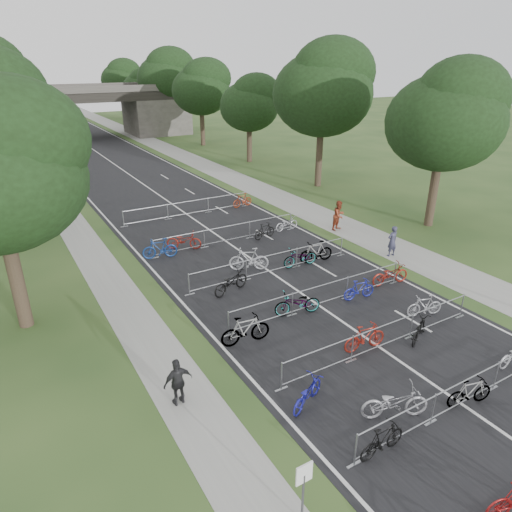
{
  "coord_description": "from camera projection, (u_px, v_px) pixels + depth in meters",
  "views": [
    {
      "loc": [
        -11.58,
        -2.92,
        10.19
      ],
      "look_at": [
        -0.87,
        15.18,
        1.1
      ],
      "focal_mm": 32.0,
      "sensor_mm": 36.0,
      "label": 1
    }
  ],
  "objects": [
    {
      "name": "barrier_row_3",
      "position": [
        321.0,
        296.0,
        20.24
      ],
      "size": [
        9.7,
        0.08,
        1.1
      ],
      "color": "#979A9F",
      "rests_on": "ground"
    },
    {
      "name": "bike_16",
      "position": [
        231.0,
        282.0,
        21.46
      ],
      "size": [
        2.23,
        1.32,
        1.11
      ],
      "primitive_type": "imported",
      "rotation": [
        0.0,
        0.0,
        1.87
      ],
      "color": "black",
      "rests_on": "ground"
    },
    {
      "name": "barrier_row_2",
      "position": [
        383.0,
        337.0,
        17.23
      ],
      "size": [
        9.7,
        0.08,
        1.1
      ],
      "color": "#979A9F",
      "rests_on": "ground"
    },
    {
      "name": "bike_4",
      "position": [
        382.0,
        440.0,
        12.61
      ],
      "size": [
        1.66,
        0.51,
        0.99
      ],
      "primitive_type": "imported",
      "rotation": [
        0.0,
        0.0,
        1.59
      ],
      "color": "black",
      "rests_on": "ground"
    },
    {
      "name": "pedestrian_b",
      "position": [
        339.0,
        215.0,
        29.29
      ],
      "size": [
        1.1,
        0.95,
        1.92
      ],
      "primitive_type": "imported",
      "rotation": [
        0.0,
        0.0,
        0.27
      ],
      "color": "maroon",
      "rests_on": "ground"
    },
    {
      "name": "road",
      "position": [
        105.0,
        158.0,
        51.26
      ],
      "size": [
        11.0,
        140.0,
        0.01
      ],
      "primitive_type": "cube",
      "color": "black",
      "rests_on": "ground"
    },
    {
      "name": "tree_right_3",
      "position": [
        202.0,
        88.0,
        56.16
      ],
      "size": [
        7.17,
        7.17,
        10.93
      ],
      "color": "#33261C",
      "rests_on": "ground"
    },
    {
      "name": "bike_22",
      "position": [
        265.0,
        231.0,
        28.01
      ],
      "size": [
        1.7,
        0.78,
        0.99
      ],
      "primitive_type": "imported",
      "rotation": [
        0.0,
        0.0,
        1.77
      ],
      "color": "black",
      "rests_on": "ground"
    },
    {
      "name": "bike_15",
      "position": [
        390.0,
        274.0,
        22.27
      ],
      "size": [
        2.11,
        1.01,
        1.06
      ],
      "primitive_type": "imported",
      "rotation": [
        0.0,
        0.0,
        1.41
      ],
      "color": "maroon",
      "rests_on": "ground"
    },
    {
      "name": "bike_14",
      "position": [
        359.0,
        289.0,
        20.9
      ],
      "size": [
        1.67,
        0.69,
        0.98
      ],
      "primitive_type": "imported",
      "rotation": [
        0.0,
        0.0,
        1.43
      ],
      "color": "#1C239B",
      "rests_on": "ground"
    },
    {
      "name": "bike_6",
      "position": [
        470.0,
        392.0,
        14.43
      ],
      "size": [
        1.72,
        0.86,
        0.99
      ],
      "primitive_type": "imported",
      "rotation": [
        0.0,
        0.0,
        1.32
      ],
      "color": "#979A9F",
      "rests_on": "ground"
    },
    {
      "name": "barrier_row_5",
      "position": [
        228.0,
        234.0,
        27.35
      ],
      "size": [
        9.7,
        0.08,
        1.1
      ],
      "color": "#979A9F",
      "rests_on": "ground"
    },
    {
      "name": "tree_right_5",
      "position": [
        142.0,
        87.0,
        75.51
      ],
      "size": [
        6.16,
        6.16,
        9.39
      ],
      "color": "#33261C",
      "rests_on": "ground"
    },
    {
      "name": "sidewalk_right",
      "position": [
        172.0,
        151.0,
        55.0
      ],
      "size": [
        3.0,
        140.0,
        0.01
      ],
      "primitive_type": "cube",
      "color": "gray",
      "rests_on": "ground"
    },
    {
      "name": "bike_18",
      "position": [
        300.0,
        257.0,
        24.21
      ],
      "size": [
        2.03,
        0.86,
        1.04
      ],
      "primitive_type": "imported",
      "rotation": [
        0.0,
        0.0,
        4.63
      ],
      "color": "#979A9F",
      "rests_on": "ground"
    },
    {
      "name": "pedestrian_c",
      "position": [
        178.0,
        382.0,
        14.37
      ],
      "size": [
        1.0,
        0.47,
        1.66
      ],
      "primitive_type": "imported",
      "rotation": [
        0.0,
        0.0,
        3.21
      ],
      "color": "#252528",
      "rests_on": "ground"
    },
    {
      "name": "bike_17",
      "position": [
        249.0,
        259.0,
        23.7
      ],
      "size": [
        2.11,
        1.5,
        1.25
      ],
      "primitive_type": "imported",
      "rotation": [
        0.0,
        0.0,
        4.22
      ],
      "color": "#A0A1A7",
      "rests_on": "ground"
    },
    {
      "name": "bike_21",
      "position": [
        184.0,
        241.0,
        26.43
      ],
      "size": [
        2.07,
        1.63,
        1.05
      ],
      "primitive_type": "imported",
      "rotation": [
        0.0,
        0.0,
        1.03
      ],
      "color": "maroon",
      "rests_on": "ground"
    },
    {
      "name": "bike_20",
      "position": [
        160.0,
        249.0,
        25.18
      ],
      "size": [
        1.99,
        0.99,
        1.15
      ],
      "primitive_type": "imported",
      "rotation": [
        0.0,
        0.0,
        4.47
      ],
      "color": "navy",
      "rests_on": "ground"
    },
    {
      "name": "bike_8",
      "position": [
        307.0,
        393.0,
        14.45
      ],
      "size": [
        1.84,
        1.28,
        0.92
      ],
      "primitive_type": "imported",
      "rotation": [
        0.0,
        0.0,
        2.01
      ],
      "color": "#1B1B96",
      "rests_on": "ground"
    },
    {
      "name": "bike_11",
      "position": [
        425.0,
        306.0,
        19.52
      ],
      "size": [
        1.68,
        0.94,
        0.98
      ],
      "primitive_type": "imported",
      "rotation": [
        0.0,
        0.0,
        4.4
      ],
      "color": "#98999F",
      "rests_on": "ground"
    },
    {
      "name": "barrier_row_4",
      "position": [
        272.0,
        264.0,
        23.4
      ],
      "size": [
        9.7,
        0.08,
        1.1
      ],
      "color": "#979A9F",
      "rests_on": "ground"
    },
    {
      "name": "barrier_row_6",
      "position": [
        188.0,
        208.0,
        32.09
      ],
      "size": [
        9.7,
        0.08,
        1.1
      ],
      "color": "#979A9F",
      "rests_on": "ground"
    },
    {
      "name": "barrier_row_1",
      "position": [
        466.0,
        392.0,
        14.39
      ],
      "size": [
        9.7,
        0.08,
        1.1
      ],
      "color": "#979A9F",
      "rests_on": "ground"
    },
    {
      "name": "tree_right_4",
      "position": [
        167.0,
        77.0,
        65.26
      ],
      "size": [
        8.18,
        8.18,
        12.47
      ],
      "color": "#33261C",
      "rests_on": "ground"
    },
    {
      "name": "bike_10",
      "position": [
        419.0,
        330.0,
        17.85
      ],
      "size": [
        1.82,
        1.34,
        0.91
      ],
      "primitive_type": "imported",
      "rotation": [
        0.0,
        0.0,
        2.05
      ],
      "color": "black",
      "rests_on": "ground"
    },
    {
      "name": "pedestrian_a",
      "position": [
        392.0,
        241.0,
        25.36
      ],
      "size": [
        0.65,
        0.43,
        1.76
      ],
      "primitive_type": "imported",
      "rotation": [
        0.0,
        0.0,
        3.13
      ],
      "color": "#302F47",
      "rests_on": "ground"
    },
    {
      "name": "lane_markings",
      "position": [
        105.0,
        158.0,
        51.26
      ],
      "size": [
        0.12,
        140.0,
        0.0
      ],
      "primitive_type": "cube",
      "color": "silver",
      "rests_on": "ground"
    },
    {
      "name": "tree_right_6",
      "position": [
        121.0,
        78.0,
        84.6
      ],
      "size": [
        7.17,
        7.17,
        10.93
      ],
      "color": "#33261C",
      "rests_on": "ground"
    },
    {
      "name": "bike_13",
      "position": [
        298.0,
        303.0,
        19.6
      ],
      "size": [
        2.17,
        1.24,
        1.08
      ],
      "primitive_type": "imported",
      "rotation": [
        0.0,
        0.0,
        4.44
      ],
      "color": "#979A9F",
      "rests_on": "ground"
    },
    {
      "name": "sidewalk_left",
      "position": [
        33.0,
        165.0,
        47.75
      ],
      "size": [
        2.0,
        140.0,
        0.01
      ],
      "primitive_type": "cube",
      "color": "gray",
      "rests_on": "ground"
    },
    {
      "name": "bike_9",
      "position": [
        365.0,
        337.0,
        17.19
      ],
      "size": [
        1.86,
        0.73,
        1.09
      ],
      "primitive_type": "imported",
      "rotation": [
        0.0,
        0.0,
        1.44
      ],
      "color": "maroon",
      "rests_on": "ground"
    },
    {
      "name": "bike_5",
      "position": [
        395.0,
        402.0,
        13.92
      ],
      "size": [
        2.23,
        1.54,
        1.11
      ],
      "primitive_type": "imported",
      "rotation": [
        0.0,
        0.0,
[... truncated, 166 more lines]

